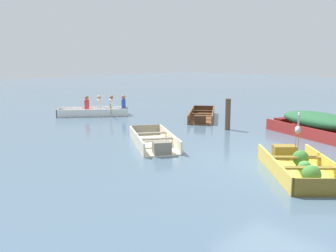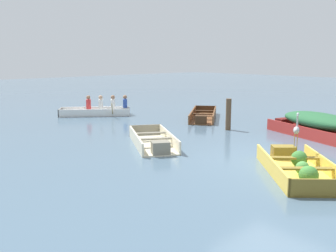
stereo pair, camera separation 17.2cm
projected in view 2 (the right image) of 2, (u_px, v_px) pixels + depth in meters
name	position (u px, v px, depth m)	size (l,w,h in m)	color
ground_plane	(276.00, 161.00, 9.38)	(80.00, 80.00, 0.00)	slate
dinghy_yellow_foreground	(298.00, 167.00, 8.35)	(2.88, 2.89, 0.43)	#E5BC47
skiff_red_near_moored	(319.00, 123.00, 12.14)	(2.31, 3.81, 0.80)	#AD2D28
skiff_cream_mid_moored	(153.00, 142.00, 10.97)	(2.30, 2.89, 0.37)	beige
skiff_wooden_brown_far_moored	(203.00, 116.00, 15.72)	(3.11, 2.72, 0.35)	brown
rowboat_white_with_crew	(101.00, 110.00, 16.77)	(3.04, 2.70, 0.90)	white
heron_on_dinghy	(297.00, 129.00, 8.87)	(0.44, 0.26, 0.84)	olive
mooring_post	(228.00, 114.00, 13.33)	(0.19, 0.19, 1.12)	brown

